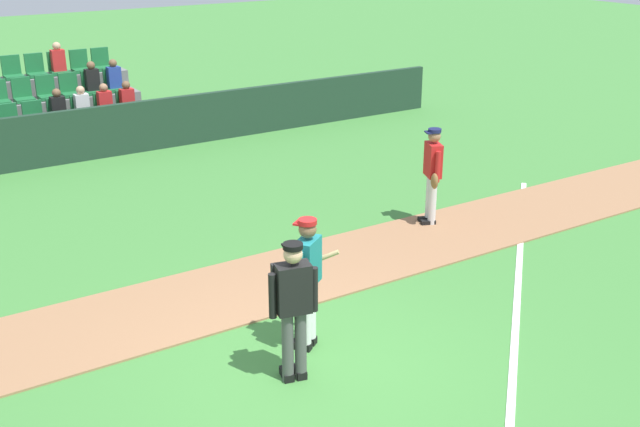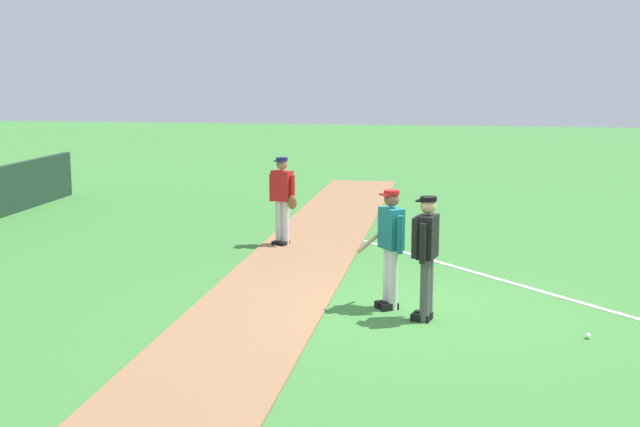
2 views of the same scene
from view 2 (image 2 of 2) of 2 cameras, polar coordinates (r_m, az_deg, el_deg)
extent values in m
plane|color=#42843A|center=(12.40, 6.53, -6.67)|extent=(80.00, 80.00, 0.00)
cube|color=#9E704C|center=(12.70, -3.97, -6.16)|extent=(28.00, 1.97, 0.03)
cube|color=white|center=(15.29, 8.95, -3.53)|extent=(8.90, 8.20, 0.01)
cylinder|color=white|center=(12.43, 4.95, -4.46)|extent=(0.14, 0.14, 0.90)
cylinder|color=white|center=(12.56, 4.58, -4.30)|extent=(0.14, 0.14, 0.90)
cube|color=black|center=(12.50, 4.69, -6.27)|extent=(0.25, 0.28, 0.10)
cube|color=black|center=(12.63, 4.32, -6.09)|extent=(0.25, 0.28, 0.10)
cube|color=#197075|center=(12.33, 4.81, -1.00)|extent=(0.45, 0.41, 0.60)
cylinder|color=#197075|center=(12.13, 5.42, -1.43)|extent=(0.09, 0.09, 0.55)
cylinder|color=#197075|center=(12.55, 4.22, -1.03)|extent=(0.09, 0.09, 0.55)
sphere|color=brown|center=(12.26, 4.84, 0.97)|extent=(0.22, 0.22, 0.22)
cylinder|color=#B21919|center=(12.24, 4.85, 1.44)|extent=(0.23, 0.23, 0.06)
cube|color=#B21919|center=(12.20, 4.44, 1.27)|extent=(0.22, 0.20, 0.02)
cylinder|color=tan|center=(12.52, 3.82, -1.52)|extent=(0.67, 0.53, 0.41)
cylinder|color=#4C4C4C|center=(11.88, 7.08, -5.17)|extent=(0.14, 0.14, 0.90)
cylinder|color=#4C4C4C|center=(12.03, 7.28, -4.99)|extent=(0.14, 0.14, 0.90)
cube|color=black|center=(12.00, 6.76, -6.99)|extent=(0.18, 0.28, 0.10)
cube|color=black|center=(12.15, 6.97, -6.79)|extent=(0.18, 0.28, 0.10)
cube|color=black|center=(11.78, 7.26, -1.55)|extent=(0.44, 0.31, 0.60)
cylinder|color=black|center=(11.56, 6.93, -2.03)|extent=(0.09, 0.09, 0.55)
cylinder|color=black|center=(12.03, 7.57, -1.57)|extent=(0.09, 0.09, 0.55)
sphere|color=tan|center=(11.71, 7.31, 0.51)|extent=(0.22, 0.22, 0.22)
cylinder|color=black|center=(11.69, 7.32, 0.99)|extent=(0.23, 0.23, 0.06)
cube|color=black|center=(11.72, 6.84, 0.88)|extent=(0.20, 0.16, 0.02)
cube|color=black|center=(11.82, 6.65, -1.51)|extent=(0.45, 0.18, 0.56)
cylinder|color=silver|center=(16.77, -2.32, -0.68)|extent=(0.14, 0.14, 0.90)
cylinder|color=silver|center=(16.86, -2.78, -0.63)|extent=(0.14, 0.14, 0.90)
cube|color=black|center=(16.80, -2.43, -2.06)|extent=(0.29, 0.21, 0.10)
cube|color=black|center=(16.89, -2.88, -2.00)|extent=(0.29, 0.21, 0.10)
cube|color=red|center=(16.69, -2.57, 1.87)|extent=(0.35, 0.45, 0.60)
cylinder|color=red|center=(16.57, -1.85, 1.64)|extent=(0.09, 0.09, 0.55)
cylinder|color=red|center=(16.84, -3.28, 1.76)|extent=(0.09, 0.09, 0.55)
sphere|color=#9E7051|center=(16.64, -2.58, 3.34)|extent=(0.22, 0.22, 0.22)
cylinder|color=#191E4C|center=(16.63, -2.58, 3.68)|extent=(0.23, 0.23, 0.06)
cube|color=#191E4C|center=(16.55, -2.77, 3.55)|extent=(0.18, 0.21, 0.02)
ellipsoid|color=brown|center=(16.55, -1.88, 0.76)|extent=(0.19, 0.23, 0.28)
sphere|color=white|center=(11.73, 17.58, -7.87)|extent=(0.07, 0.07, 0.07)
camera|label=1|loc=(10.08, 51.64, 15.59)|focal=43.48mm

